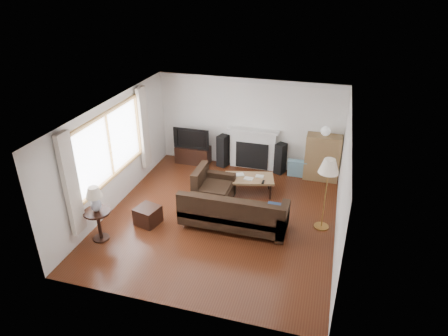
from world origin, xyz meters
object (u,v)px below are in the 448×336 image
(coffee_table, at_px, (249,185))
(floor_lamp, at_px, (325,195))
(bookshelf, at_px, (322,158))
(side_table, at_px, (99,225))
(tv_stand, at_px, (193,155))
(sectional_sofa, at_px, (234,210))

(coffee_table, relative_size, floor_lamp, 0.72)
(bookshelf, bearing_deg, side_table, -136.68)
(tv_stand, distance_m, coffee_table, 2.32)
(floor_lamp, bearing_deg, bookshelf, 94.53)
(bookshelf, relative_size, sectional_sofa, 0.50)
(tv_stand, bearing_deg, bookshelf, 0.15)
(side_table, bearing_deg, floor_lamp, 21.03)
(tv_stand, bearing_deg, coffee_table, -33.90)
(tv_stand, relative_size, bookshelf, 0.79)
(bookshelf, bearing_deg, floor_lamp, -85.47)
(bookshelf, relative_size, side_table, 1.80)
(sectional_sofa, xyz_separation_m, floor_lamp, (1.83, 0.48, 0.42))
(sectional_sofa, height_order, side_table, sectional_sofa)
(floor_lamp, relative_size, side_table, 2.41)
(sectional_sofa, bearing_deg, tv_stand, 125.05)
(sectional_sofa, xyz_separation_m, side_table, (-2.52, -1.19, -0.06))
(bookshelf, distance_m, floor_lamp, 2.28)
(floor_lamp, bearing_deg, side_table, -158.97)
(bookshelf, bearing_deg, sectional_sofa, -121.04)
(tv_stand, relative_size, floor_lamp, 0.59)
(bookshelf, height_order, side_table, bookshelf)
(sectional_sofa, height_order, floor_lamp, floor_lamp)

